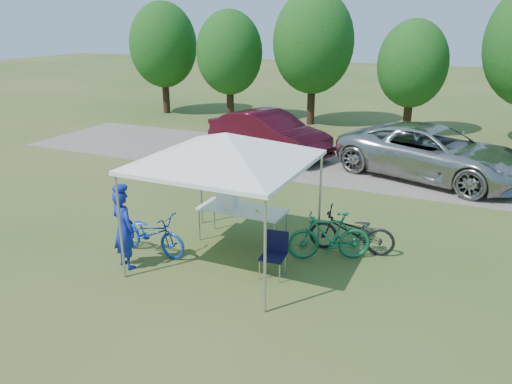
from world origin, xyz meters
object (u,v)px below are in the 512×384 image
bike_blue (150,233)px  sedan (269,133)px  cyclist (124,229)px  bike_green (329,236)px  minivan (433,153)px  folding_chair (275,250)px  bike_dark (352,231)px  folding_table (242,210)px  cooler (227,199)px

bike_blue → sedan: size_ratio=0.37×
cyclist → bike_green: cyclist is taller
minivan → sedan: size_ratio=1.22×
folding_chair → bike_blue: bearing=178.7°
cyclist → bike_dark: size_ratio=0.90×
folding_table → bike_blue: size_ratio=1.10×
bike_green → sedan: bearing=-174.3°
cyclist → minivan: 10.12m
bike_blue → bike_dark: (3.91, 1.84, 0.02)m
folding_chair → minivan: size_ratio=0.15×
cooler → bike_blue: 1.85m
bike_dark → sedan: 8.27m
bike_green → minivan: minivan is taller
folding_chair → bike_dark: 1.96m
bike_blue → minivan: size_ratio=0.30×
bike_blue → bike_dark: bearing=-61.7°
folding_chair → sedan: bearing=108.1°
cooler → bike_green: bearing=-0.7°
cooler → sedan: size_ratio=0.09×
cooler → sedan: (-2.06, 7.21, -0.14)m
folding_table → bike_blue: bearing=-138.6°
minivan → cyclist: bearing=168.9°
cooler → cyclist: (-1.25, -2.08, -0.14)m
folding_chair → bike_dark: (1.12, 1.61, -0.04)m
folding_table → bike_dark: (2.38, 0.48, -0.28)m
cooler → bike_dark: 2.83m
folding_table → bike_dark: size_ratio=1.06×
folding_chair → bike_green: bike_green is taller
cyclist → bike_green: size_ratio=0.95×
folding_chair → bike_blue: (-2.79, -0.22, -0.06)m
bike_green → sedan: sedan is taller
cyclist → bike_dark: (4.00, 2.56, -0.35)m
sedan → bike_blue: bearing=-155.1°
folding_table → sedan: 7.61m
cooler → bike_dark: (2.75, 0.48, -0.48)m
cooler → bike_green: cooler is taller
folding_table → bike_blue: (-1.54, -1.35, -0.29)m
folding_chair → bike_dark: bike_dark is taller
minivan → sedan: 5.80m
bike_blue → bike_green: bearing=-66.5°
sedan → cyclist: bearing=-156.1°
cyclist → bike_dark: bearing=-128.1°
cooler → minivan: (3.72, 6.73, -0.12)m
folding_chair → sedan: sedan is taller
bike_blue → folding_table: bearing=-45.4°
bike_green → bike_dark: size_ratio=0.95×
bike_green → bike_dark: bearing=119.8°
folding_chair → cyclist: cyclist is taller
minivan → folding_table: bearing=171.9°
folding_chair → minivan: minivan is taller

